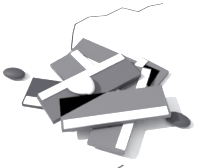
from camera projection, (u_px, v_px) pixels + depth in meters
ground_plane at (131, 87)px, 1.44m from camera, size 3.20×3.20×0.00m
keyboard_0 at (75, 99)px, 1.38m from camera, size 0.40×0.43×0.03m
keyboard_1 at (129, 95)px, 1.40m from camera, size 0.46×0.26×0.03m
keyboard_2 at (112, 65)px, 1.51m from camera, size 0.30×0.46×0.03m
keyboard_3 at (122, 104)px, 1.33m from camera, size 0.45×0.37×0.03m
keyboard_4 at (114, 108)px, 1.28m from camera, size 0.46×0.34×0.03m
keyboard_5 at (92, 86)px, 1.39m from camera, size 0.16×0.44×0.03m
keyboard_6 at (90, 86)px, 1.35m from camera, size 0.45×0.18×0.03m
mouse_0 at (80, 87)px, 1.30m from camera, size 0.12×0.13×0.04m
mouse_1 at (86, 84)px, 1.31m from camera, size 0.09×0.12×0.04m
mouse_2 at (14, 73)px, 1.47m from camera, size 0.12×0.13×0.04m
mouse_3 at (178, 119)px, 1.31m from camera, size 0.11×0.13×0.04m
cable_0 at (106, 20)px, 1.72m from camera, size 0.66×0.21×0.01m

